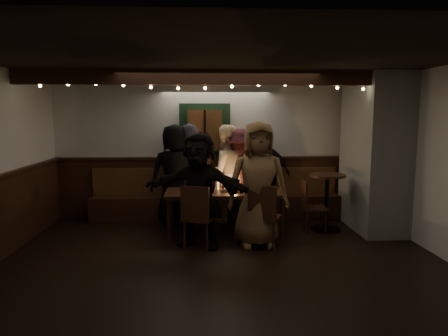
{
  "coord_description": "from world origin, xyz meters",
  "views": [
    {
      "loc": [
        -0.24,
        -5.06,
        1.95
      ],
      "look_at": [
        0.11,
        1.6,
        1.05
      ],
      "focal_mm": 32.0,
      "sensor_mm": 36.0,
      "label": 1
    }
  ],
  "objects": [
    {
      "name": "person_b",
      "position": [
        -0.49,
        2.13,
        0.89
      ],
      "size": [
        0.69,
        0.49,
        1.79
      ],
      "primitive_type": "imported",
      "rotation": [
        0.0,
        0.0,
        3.04
      ],
      "color": "#282536",
      "rests_on": "ground"
    },
    {
      "name": "chair_end",
      "position": [
        1.54,
        1.38,
        0.48
      ],
      "size": [
        0.4,
        0.4,
        0.85
      ],
      "color": "black",
      "rests_on": "ground"
    },
    {
      "name": "high_top",
      "position": [
        1.84,
        1.43,
        0.6
      ],
      "size": [
        0.6,
        0.6,
        0.96
      ],
      "color": "black",
      "rests_on": "ground"
    },
    {
      "name": "person_f",
      "position": [
        -0.3,
        0.69,
        0.85
      ],
      "size": [
        1.65,
        1.06,
        1.7
      ],
      "primitive_type": "imported",
      "rotation": [
        0.0,
        0.0,
        -0.38
      ],
      "color": "black",
      "rests_on": "ground"
    },
    {
      "name": "person_a",
      "position": [
        -0.74,
        2.05,
        0.89
      ],
      "size": [
        0.99,
        0.78,
        1.78
      ],
      "primitive_type": "imported",
      "rotation": [
        0.0,
        0.0,
        3.41
      ],
      "color": "black",
      "rests_on": "ground"
    },
    {
      "name": "person_c",
      "position": [
        0.16,
        2.09,
        0.88
      ],
      "size": [
        1.0,
        0.86,
        1.76
      ],
      "primitive_type": "imported",
      "rotation": [
        0.0,
        0.0,
        3.39
      ],
      "color": "beige",
      "rests_on": "ground"
    },
    {
      "name": "person_d",
      "position": [
        0.42,
        2.06,
        0.85
      ],
      "size": [
        1.2,
        0.85,
        1.69
      ],
      "primitive_type": "imported",
      "rotation": [
        0.0,
        0.0,
        2.93
      ],
      "color": "#3D171D",
      "rests_on": "ground"
    },
    {
      "name": "person_g",
      "position": [
        0.56,
        0.68,
        0.93
      ],
      "size": [
        0.93,
        0.63,
        1.85
      ],
      "primitive_type": "imported",
      "rotation": [
        0.0,
        0.0,
        0.05
      ],
      "color": "brown",
      "rests_on": "ground"
    },
    {
      "name": "chair_near_left",
      "position": [
        -0.33,
        0.59,
        0.53
      ],
      "size": [
        0.54,
        0.54,
        0.94
      ],
      "color": "black",
      "rests_on": "ground"
    },
    {
      "name": "room",
      "position": [
        1.07,
        1.42,
        1.07
      ],
      "size": [
        6.02,
        5.01,
        2.62
      ],
      "color": "black",
      "rests_on": "ground"
    },
    {
      "name": "chair_near_right",
      "position": [
        0.64,
        0.59,
        0.52
      ],
      "size": [
        0.55,
        0.55,
        0.93
      ],
      "color": "black",
      "rests_on": "ground"
    },
    {
      "name": "person_e",
      "position": [
        0.91,
        2.13,
        0.83
      ],
      "size": [
        1.05,
        0.66,
        1.67
      ],
      "primitive_type": "imported",
      "rotation": [
        0.0,
        0.0,
        3.42
      ],
      "color": "black",
      "rests_on": "ground"
    },
    {
      "name": "dining_table",
      "position": [
        0.11,
        1.4,
        0.63
      ],
      "size": [
        1.94,
        0.83,
        0.84
      ],
      "color": "black",
      "rests_on": "ground"
    }
  ]
}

